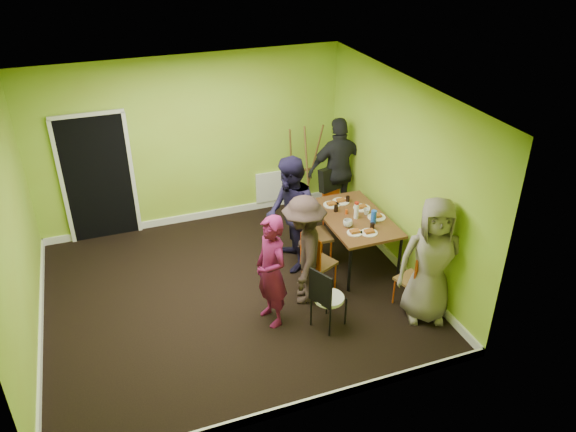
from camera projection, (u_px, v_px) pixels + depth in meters
name	position (u px, v px, depth m)	size (l,w,h in m)	color
ground	(233.00, 293.00, 7.82)	(5.00, 5.00, 0.00)	black
room_walls	(226.00, 231.00, 7.36)	(5.04, 4.54, 2.82)	#98B22D
dining_table	(354.00, 220.00, 8.21)	(0.90, 1.50, 0.75)	black
chair_left_far	(309.00, 230.00, 8.15)	(0.47, 0.46, 1.06)	#DD5014
chair_left_near	(316.00, 259.00, 7.62)	(0.50, 0.50, 0.92)	#DD5014
chair_back_end	(332.00, 185.00, 9.21)	(0.52, 0.57, 0.99)	#DD5014
chair_front_end	(417.00, 277.00, 7.31)	(0.44, 0.45, 0.87)	#DD5014
chair_bentwood	(326.00, 296.00, 6.96)	(0.47, 0.46, 0.89)	black
easel	(304.00, 168.00, 9.62)	(0.62, 0.59, 1.56)	brown
plate_near_left	(331.00, 205.00, 8.49)	(0.25, 0.25, 0.01)	white
plate_near_right	(355.00, 233.00, 7.77)	(0.22, 0.22, 0.01)	white
plate_far_back	(341.00, 201.00, 8.59)	(0.26, 0.26, 0.01)	white
plate_far_front	(369.00, 233.00, 7.78)	(0.24, 0.24, 0.01)	white
plate_wall_back	(362.00, 208.00, 8.40)	(0.25, 0.25, 0.01)	white
plate_wall_front	(377.00, 217.00, 8.16)	(0.26, 0.26, 0.01)	white
thermos	(356.00, 211.00, 8.09)	(0.07, 0.07, 0.23)	white
blue_bottle	(374.00, 217.00, 7.97)	(0.08, 0.08, 0.20)	blue
orange_bottle	(346.00, 212.00, 8.24)	(0.04, 0.04, 0.07)	#DD5014
glass_mid	(336.00, 209.00, 8.30)	(0.06, 0.06, 0.10)	black
glass_back	(348.00, 199.00, 8.56)	(0.06, 0.06, 0.10)	black
glass_front	(372.00, 226.00, 7.85)	(0.06, 0.06, 0.09)	black
cup_a	(348.00, 223.00, 7.91)	(0.13, 0.13, 0.10)	white
cup_b	(367.00, 212.00, 8.22)	(0.10, 0.10, 0.09)	white
person_standing	(271.00, 271.00, 6.95)	(0.56, 0.36, 1.52)	#60103D
person_left_far	(290.00, 215.00, 8.00)	(0.84, 0.65, 1.72)	black
person_left_near	(304.00, 250.00, 7.34)	(1.00, 0.58, 1.55)	#2D201E
person_back_end	(339.00, 170.00, 9.24)	(1.05, 0.44, 1.80)	black
person_front_end	(432.00, 261.00, 6.98)	(0.84, 0.55, 1.72)	gray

